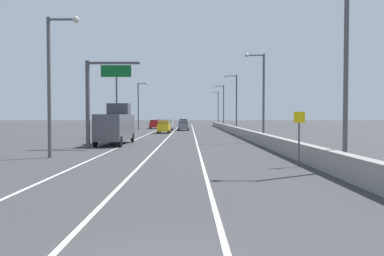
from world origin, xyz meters
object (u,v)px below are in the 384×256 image
car_yellow_0 (164,127)px  car_green_1 (184,124)px  speed_advisory_sign (299,134)px  car_gray_2 (184,125)px  lamp_post_left_near (53,76)px  lamp_post_left_mid (119,96)px  car_silver_5 (161,123)px  lamp_post_right_near (341,64)px  overhead_sign_gantry (96,93)px  lamp_post_right_second (261,91)px  box_truck (116,126)px  car_red_3 (154,124)px  lamp_post_right_third (235,99)px  car_white_4 (168,125)px  lamp_post_right_fourth (222,103)px  lamp_post_right_fifth (217,106)px

car_yellow_0 → car_green_1: bearing=82.0°
speed_advisory_sign → car_gray_2: size_ratio=0.67×
lamp_post_left_near → lamp_post_left_mid: (-0.29, 24.73, 0.00)m
lamp_post_left_near → car_silver_5: lamp_post_left_near is taller
lamp_post_right_near → lamp_post_left_near: (-16.63, 6.00, 0.00)m
overhead_sign_gantry → lamp_post_right_second: size_ratio=0.80×
overhead_sign_gantry → box_truck: 5.03m
overhead_sign_gantry → lamp_post_right_near: bearing=-40.8°
speed_advisory_sign → lamp_post_left_mid: 33.16m
lamp_post_left_near → car_red_3: 56.07m
lamp_post_left_mid → car_green_1: size_ratio=2.03×
lamp_post_right_third → car_yellow_0: 12.11m
car_white_4 → box_truck: bearing=-94.7°
speed_advisory_sign → lamp_post_left_near: (-15.00, 4.48, 3.64)m
lamp_post_right_fourth → car_red_3: bearing=179.8°
lamp_post_right_fourth → lamp_post_right_second: bearing=-89.4°
overhead_sign_gantry → lamp_post_right_near: size_ratio=0.80×
car_gray_2 → car_red_3: bearing=122.7°
speed_advisory_sign → car_white_4: bearing=101.1°
car_red_3 → car_white_4: 8.99m
car_white_4 → car_silver_5: size_ratio=1.05×
overhead_sign_gantry → lamp_post_left_near: (-1.00, -7.48, 0.67)m
lamp_post_left_near → car_gray_2: lamp_post_left_near is taller
lamp_post_right_near → car_red_3: lamp_post_right_near is taller
lamp_post_right_fourth → lamp_post_right_fifth: 20.61m
lamp_post_right_fourth → lamp_post_left_near: same height
lamp_post_right_near → lamp_post_right_second: (-0.10, 20.61, 0.00)m
car_green_1 → car_silver_5: 15.09m
lamp_post_left_near → lamp_post_left_mid: bearing=90.7°
lamp_post_right_second → lamp_post_right_fifth: size_ratio=1.00×
lamp_post_right_second → lamp_post_left_near: same height
lamp_post_left_near → car_yellow_0: (4.97, 34.95, -4.39)m
speed_advisory_sign → car_green_1: bearing=96.9°
lamp_post_left_near → lamp_post_right_second: bearing=41.5°
lamp_post_right_fourth → car_white_4: lamp_post_right_fourth is taller
lamp_post_right_near → car_yellow_0: 42.80m
overhead_sign_gantry → lamp_post_right_second: 17.10m
lamp_post_right_third → lamp_post_right_fifth: (0.25, 41.21, 0.00)m
car_yellow_0 → car_gray_2: size_ratio=0.92×
car_gray_2 → box_truck: bearing=-100.0°
overhead_sign_gantry → car_yellow_0: size_ratio=1.83×
lamp_post_left_mid → car_gray_2: 23.15m
lamp_post_right_fifth → box_truck: lamp_post_right_fifth is taller
car_gray_2 → lamp_post_left_near: bearing=-99.8°
lamp_post_right_fifth → car_gray_2: (-8.58, -30.52, -4.45)m
lamp_post_right_near → car_gray_2: size_ratio=2.09×
box_truck → car_yellow_0: bearing=82.4°
lamp_post_left_near → lamp_post_right_fifth: bearing=77.8°
lamp_post_right_near → car_red_3: 63.84m
speed_advisory_sign → lamp_post_right_fifth: size_ratio=0.32×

